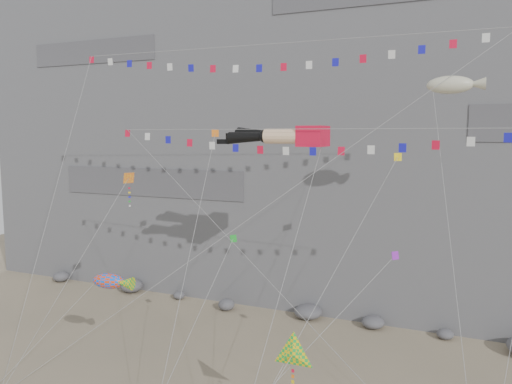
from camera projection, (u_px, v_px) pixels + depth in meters
cliff at (349, 65)px, 57.37m from camera, size 80.00×28.00×50.00m
talus_boulders at (308, 312)px, 46.49m from camera, size 60.00×3.00×1.20m
legs_kite at (283, 136)px, 35.17m from camera, size 7.97×15.89×22.30m
flag_banner_upper at (271, 44)px, 35.78m from camera, size 31.89×12.93×30.16m
flag_banner_lower at (300, 129)px, 33.16m from camera, size 28.74×9.24×22.71m
harlequin_kite at (128, 179)px, 36.76m from camera, size 5.20×9.62×16.92m
fish_windsock at (108, 281)px, 33.48m from camera, size 8.56×5.09×10.72m
delta_kite at (293, 355)px, 26.21m from camera, size 3.94×5.49×8.05m
blimp_windsock at (450, 86)px, 32.85m from camera, size 4.66×13.23×23.96m
small_kite_a at (214, 138)px, 36.63m from camera, size 3.48×14.23×22.04m
small_kite_b at (391, 259)px, 29.45m from camera, size 9.23×10.90×16.67m
small_kite_c at (232, 242)px, 33.46m from camera, size 1.43×11.68×14.97m
small_kite_d at (395, 161)px, 34.44m from camera, size 6.68×17.50×23.64m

